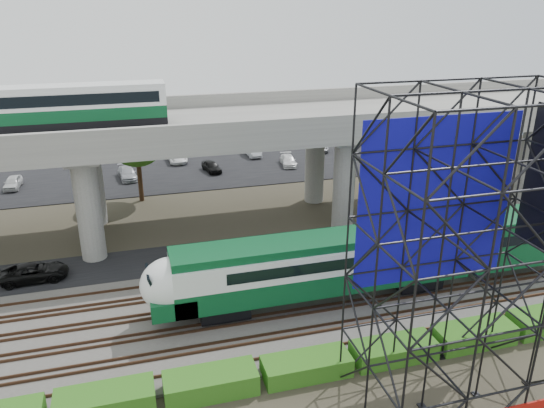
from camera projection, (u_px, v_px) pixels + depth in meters
name	position (u px, v px, depth m)	size (l,w,h in m)	color
ground	(266.00, 331.00, 31.22)	(140.00, 140.00, 0.00)	#474233
ballast_bed	(258.00, 311.00, 32.97)	(90.00, 12.00, 0.20)	slate
service_road	(231.00, 253.00, 40.62)	(90.00, 5.00, 0.08)	black
parking_lot	(190.00, 166.00, 61.69)	(90.00, 18.00, 0.08)	black
harbor_water	(172.00, 125.00, 81.43)	(140.00, 40.00, 0.03)	#41596A
rail_tracks	(258.00, 309.00, 32.91)	(90.00, 9.52, 0.16)	#472D1E
commuter_train	(356.00, 259.00, 33.58)	(29.30, 3.06, 4.30)	black
overpass	(205.00, 133.00, 42.39)	(80.00, 12.00, 12.40)	#9E9B93
scaffold_tower	(470.00, 264.00, 23.12)	(9.36, 6.36, 15.00)	black
hedge_strip	(307.00, 366.00, 27.41)	(34.60, 1.80, 1.20)	#2D6216
trees	(158.00, 168.00, 42.51)	(40.94, 16.94, 7.69)	#382314
suv	(34.00, 272.00, 36.45)	(2.03, 4.40, 1.22)	black
parked_cars	(193.00, 161.00, 61.25)	(37.50, 9.42, 1.32)	silver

